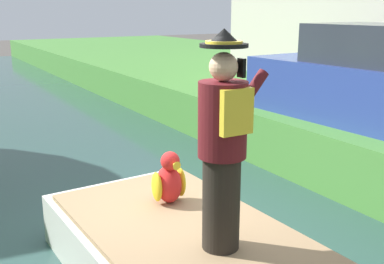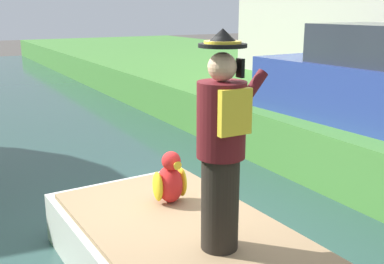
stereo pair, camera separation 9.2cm
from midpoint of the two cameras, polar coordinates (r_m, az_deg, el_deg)
name	(u,v)px [view 1 (the left image)]	position (r m, az deg, el deg)	size (l,w,h in m)	color
ground_plane	(155,260)	(5.38, -5.12, -15.34)	(80.00, 80.00, 0.00)	#4C4742
canal_water	(154,256)	(5.35, -5.14, -14.88)	(5.57, 48.00, 0.10)	#2D4C47
person_pirate	(223,144)	(3.79, 3.14, -1.51)	(0.61, 0.42, 1.85)	black
parrot_plush	(169,181)	(4.92, -3.38, -5.97)	(0.36, 0.34, 0.57)	red
parked_car_blue	(375,82)	(7.74, 21.20, 5.78)	(1.90, 4.08, 1.50)	#2D4293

